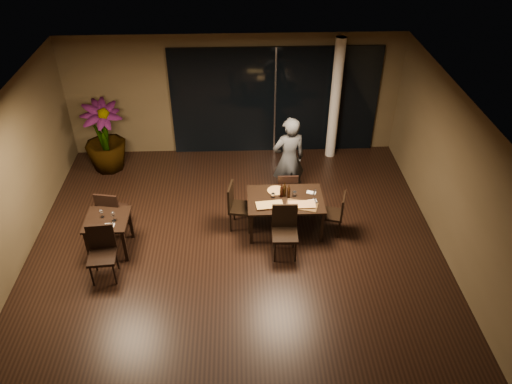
% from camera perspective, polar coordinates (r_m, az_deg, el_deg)
% --- Properties ---
extents(ground, '(8.00, 8.00, 0.00)m').
position_cam_1_polar(ground, '(9.67, -2.31, -7.31)').
color(ground, black).
rests_on(ground, ground).
extents(wall_back, '(8.00, 0.10, 3.00)m').
position_cam_1_polar(wall_back, '(12.24, -2.60, 11.04)').
color(wall_back, '#4C4028').
rests_on(wall_back, ground).
extents(wall_right, '(0.10, 8.00, 3.00)m').
position_cam_1_polar(wall_right, '(9.57, 22.49, 0.49)').
color(wall_right, '#4C4028').
rests_on(wall_right, ground).
extents(ceiling, '(8.00, 8.00, 0.04)m').
position_cam_1_polar(ceiling, '(7.93, -2.83, 8.89)').
color(ceiling, silver).
rests_on(ceiling, wall_back).
extents(window_panel, '(5.00, 0.06, 2.70)m').
position_cam_1_polar(window_panel, '(12.26, 2.17, 10.31)').
color(window_panel, black).
rests_on(window_panel, ground).
extents(column, '(0.24, 0.24, 3.00)m').
position_cam_1_polar(column, '(12.10, 9.03, 10.32)').
color(column, silver).
rests_on(column, ground).
extents(main_table, '(1.50, 1.00, 0.75)m').
position_cam_1_polar(main_table, '(9.89, 3.37, -1.12)').
color(main_table, black).
rests_on(main_table, ground).
extents(side_table, '(0.80, 0.80, 0.75)m').
position_cam_1_polar(side_table, '(9.82, -16.59, -3.53)').
color(side_table, black).
rests_on(side_table, ground).
extents(chair_main_far, '(0.43, 0.43, 0.92)m').
position_cam_1_polar(chair_main_far, '(10.52, 3.56, 0.32)').
color(chair_main_far, black).
rests_on(chair_main_far, ground).
extents(chair_main_near, '(0.49, 0.49, 1.03)m').
position_cam_1_polar(chair_main_near, '(9.40, 3.29, -4.14)').
color(chair_main_near, black).
rests_on(chair_main_near, ground).
extents(chair_main_left, '(0.54, 0.54, 1.01)m').
position_cam_1_polar(chair_main_left, '(10.01, -2.21, -1.40)').
color(chair_main_left, black).
rests_on(chair_main_left, ground).
extents(chair_main_right, '(0.52, 0.52, 0.91)m').
position_cam_1_polar(chair_main_right, '(10.02, 9.19, -2.26)').
color(chair_main_right, black).
rests_on(chair_main_right, ground).
extents(chair_side_far, '(0.54, 0.54, 1.01)m').
position_cam_1_polar(chair_side_far, '(10.26, -16.25, -1.97)').
color(chair_side_far, black).
rests_on(chair_side_far, ground).
extents(chair_side_near, '(0.52, 0.52, 1.04)m').
position_cam_1_polar(chair_side_near, '(9.34, -17.20, -6.32)').
color(chair_side_near, black).
rests_on(chair_side_near, ground).
extents(diner, '(0.75, 0.59, 1.96)m').
position_cam_1_polar(diner, '(10.63, 3.75, 3.72)').
color(diner, '#303235').
rests_on(diner, ground).
extents(potted_plant, '(1.27, 1.27, 1.71)m').
position_cam_1_polar(potted_plant, '(12.23, -16.97, 6.04)').
color(potted_plant, '#1D4C19').
rests_on(potted_plant, ground).
extents(pizza_board_left, '(0.53, 0.29, 0.01)m').
position_cam_1_polar(pizza_board_left, '(9.64, 1.56, -1.58)').
color(pizza_board_left, '#462716').
rests_on(pizza_board_left, main_table).
extents(pizza_board_right, '(0.67, 0.47, 0.01)m').
position_cam_1_polar(pizza_board_right, '(9.69, 5.25, -1.53)').
color(pizza_board_right, '#4C3418').
rests_on(pizza_board_right, main_table).
extents(oblong_pizza_left, '(0.52, 0.29, 0.02)m').
position_cam_1_polar(oblong_pizza_left, '(9.63, 1.56, -1.50)').
color(oblong_pizza_left, maroon).
rests_on(oblong_pizza_left, pizza_board_left).
extents(oblong_pizza_right, '(0.50, 0.23, 0.02)m').
position_cam_1_polar(oblong_pizza_right, '(9.68, 5.26, -1.45)').
color(oblong_pizza_right, maroon).
rests_on(oblong_pizza_right, pizza_board_right).
extents(round_pizza, '(0.33, 0.33, 0.01)m').
position_cam_1_polar(round_pizza, '(10.05, 2.28, 0.15)').
color(round_pizza, red).
rests_on(round_pizza, main_table).
extents(bottle_a, '(0.07, 0.07, 0.30)m').
position_cam_1_polar(bottle_a, '(9.81, 2.93, 0.17)').
color(bottle_a, black).
rests_on(bottle_a, main_table).
extents(bottle_b, '(0.06, 0.06, 0.30)m').
position_cam_1_polar(bottle_b, '(9.81, 3.75, 0.11)').
color(bottle_b, black).
rests_on(bottle_b, main_table).
extents(bottle_c, '(0.07, 0.07, 0.32)m').
position_cam_1_polar(bottle_c, '(9.83, 3.28, 0.30)').
color(bottle_c, black).
rests_on(bottle_c, main_table).
extents(tumbler_left, '(0.08, 0.08, 0.09)m').
position_cam_1_polar(tumbler_left, '(9.85, 1.97, -0.39)').
color(tumbler_left, white).
rests_on(tumbler_left, main_table).
extents(tumbler_right, '(0.08, 0.08, 0.10)m').
position_cam_1_polar(tumbler_right, '(9.91, 4.41, -0.20)').
color(tumbler_right, white).
rests_on(tumbler_right, main_table).
extents(napkin_near, '(0.19, 0.13, 0.01)m').
position_cam_1_polar(napkin_near, '(9.82, 6.45, -1.05)').
color(napkin_near, white).
rests_on(napkin_near, main_table).
extents(napkin_far, '(0.20, 0.16, 0.01)m').
position_cam_1_polar(napkin_far, '(10.05, 6.34, -0.07)').
color(napkin_far, white).
rests_on(napkin_far, main_table).
extents(wine_glass_a, '(0.07, 0.07, 0.16)m').
position_cam_1_polar(wine_glass_a, '(9.76, -17.21, -2.37)').
color(wine_glass_a, white).
rests_on(wine_glass_a, side_table).
extents(wine_glass_b, '(0.09, 0.09, 0.19)m').
position_cam_1_polar(wine_glass_b, '(9.60, -15.99, -2.70)').
color(wine_glass_b, white).
rests_on(wine_glass_b, side_table).
extents(side_napkin, '(0.18, 0.12, 0.01)m').
position_cam_1_polar(side_napkin, '(9.55, -16.42, -3.69)').
color(side_napkin, white).
rests_on(side_napkin, side_table).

